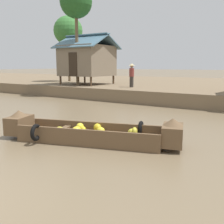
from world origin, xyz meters
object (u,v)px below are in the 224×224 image
object	(u,v)px
banana_boat	(90,133)
palm_tree_near	(68,31)
palm_tree_mid	(76,3)
stilt_house_left	(87,60)
vendor_person	(132,74)

from	to	relation	value
banana_boat	palm_tree_near	distance (m)	19.08
palm_tree_mid	palm_tree_near	bearing A→B (deg)	138.69
stilt_house_left	vendor_person	size ratio (longest dim) A/B	2.52
palm_tree_near	vendor_person	size ratio (longest dim) A/B	3.73
palm_tree_near	palm_tree_mid	size ratio (longest dim) A/B	0.83
palm_tree_near	palm_tree_mid	bearing A→B (deg)	-41.31
stilt_house_left	palm_tree_mid	world-z (taller)	palm_tree_mid
banana_boat	palm_tree_near	bearing A→B (deg)	133.68
stilt_house_left	banana_boat	bearing A→B (deg)	-51.81
palm_tree_near	stilt_house_left	bearing A→B (deg)	-30.15
palm_tree_mid	stilt_house_left	bearing A→B (deg)	87.55
vendor_person	palm_tree_mid	bearing A→B (deg)	-173.38
stilt_house_left	vendor_person	distance (m)	4.64
banana_boat	palm_tree_near	xyz separation A→B (m)	(-12.65, 13.25, 5.31)
banana_boat	vendor_person	xyz separation A→B (m)	(-4.07, 10.21, 1.46)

